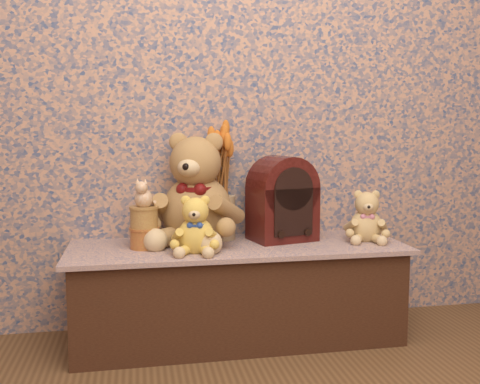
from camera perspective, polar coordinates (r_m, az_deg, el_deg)
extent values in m
cube|color=#3B5079|center=(2.62, -1.25, 14.61)|extent=(3.00, 0.10, 2.60)
cube|color=navy|center=(2.46, -0.22, -10.42)|extent=(1.47, 0.51, 0.43)
cylinder|color=tan|center=(2.52, -1.86, -2.68)|extent=(0.14, 0.14, 0.20)
cylinder|color=gold|center=(2.37, -9.96, -4.77)|extent=(0.13, 0.13, 0.09)
cylinder|color=tan|center=(2.35, -10.00, -2.65)|extent=(0.14, 0.14, 0.09)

